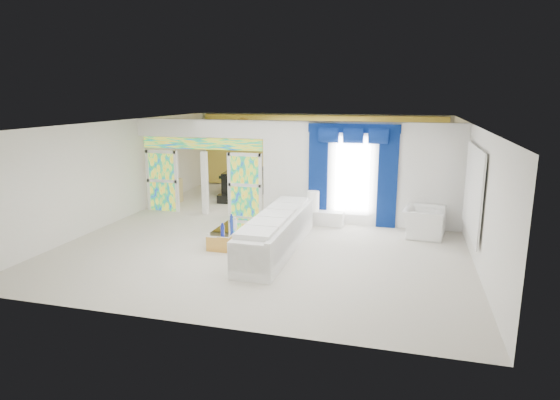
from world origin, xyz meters
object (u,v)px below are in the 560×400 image
(armchair, at_px, (424,222))
(grand_piano, at_px, (245,182))
(white_sofa, at_px, (277,234))
(coffee_table, at_px, (230,235))
(console_table, at_px, (323,218))

(armchair, xyz_separation_m, grand_piano, (-6.48, 3.92, 0.07))
(white_sofa, distance_m, coffee_table, 1.40)
(coffee_table, distance_m, console_table, 3.05)
(armchair, bearing_deg, coffee_table, 119.13)
(console_table, distance_m, grand_piano, 5.08)
(white_sofa, height_order, armchair, white_sofa)
(coffee_table, bearing_deg, armchair, 21.13)
(armchair, bearing_deg, white_sofa, 129.80)
(white_sofa, bearing_deg, coffee_table, 167.54)
(grand_piano, bearing_deg, coffee_table, -81.17)
(white_sofa, xyz_separation_m, console_table, (0.68, 2.58, -0.20))
(white_sofa, relative_size, coffee_table, 2.46)
(console_table, distance_m, armchair, 2.87)
(coffee_table, bearing_deg, console_table, 48.23)
(grand_piano, bearing_deg, white_sofa, -70.80)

